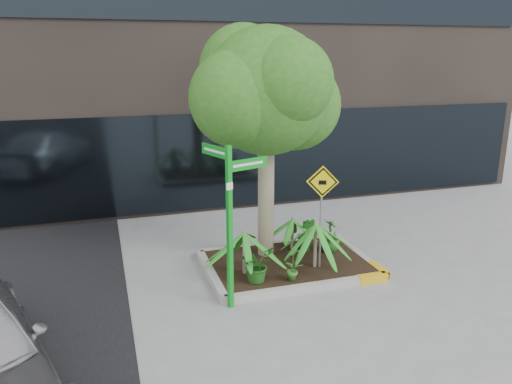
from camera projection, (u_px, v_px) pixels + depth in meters
name	position (u px, v px, depth m)	size (l,w,h in m)	color
ground	(284.00, 275.00, 9.84)	(80.00, 80.00, 0.00)	gray
planter	(290.00, 264.00, 10.13)	(3.35, 2.36, 0.15)	#9E9E99
tree	(266.00, 91.00, 9.62)	(3.21, 2.85, 4.81)	gray
palm_front	(316.00, 224.00, 9.64)	(1.08, 1.08, 1.20)	gray
palm_left	(244.00, 233.00, 9.37)	(0.99, 0.99, 1.10)	gray
palm_back	(293.00, 220.00, 10.60)	(0.80, 0.80, 0.88)	gray
shrub_a	(257.00, 264.00, 9.16)	(0.61, 0.61, 0.68)	#1B4F16
shrub_b	(331.00, 235.00, 10.54)	(0.40, 0.40, 0.72)	#265E1C
shrub_c	(293.00, 264.00, 9.20)	(0.35, 0.35, 0.66)	#317223
shrub_d	(307.00, 234.00, 10.57)	(0.42, 0.42, 0.76)	#1A5619
street_sign_post	(230.00, 209.00, 8.22)	(1.01, 0.80, 2.83)	#0D931D
cattle_sign	(322.00, 199.00, 9.56)	(0.59, 0.25, 2.03)	slate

